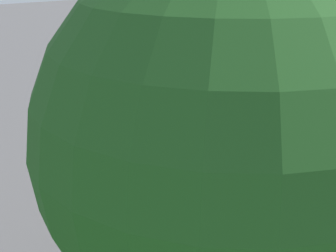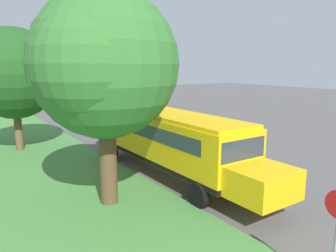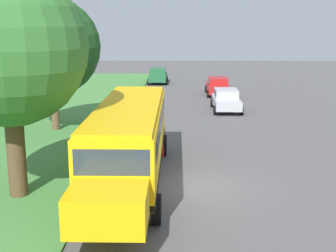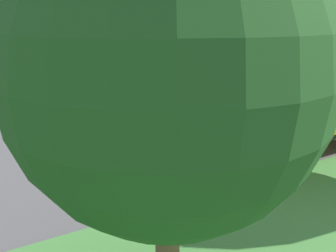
{
  "view_description": "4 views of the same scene",
  "coord_description": "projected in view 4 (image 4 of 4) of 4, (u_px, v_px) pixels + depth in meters",
  "views": [
    {
      "loc": [
        -12.82,
        13.86,
        7.52
      ],
      "look_at": [
        0.16,
        4.96,
        1.59
      ],
      "focal_mm": 50.0,
      "sensor_mm": 36.0,
      "label": 1
    },
    {
      "loc": [
        -11.55,
        -12.59,
        5.46
      ],
      "look_at": [
        -0.26,
        4.01,
        1.68
      ],
      "focal_mm": 35.0,
      "sensor_mm": 36.0,
      "label": 2
    },
    {
      "loc": [
        -0.76,
        -17.44,
        6.37
      ],
      "look_at": [
        -1.21,
        5.51,
        1.21
      ],
      "focal_mm": 50.0,
      "sensor_mm": 36.0,
      "label": 3
    },
    {
      "loc": [
        -13.63,
        13.09,
        5.87
      ],
      "look_at": [
        0.06,
        4.5,
        1.34
      ],
      "focal_mm": 42.0,
      "sensor_mm": 36.0,
      "label": 4
    }
  ],
  "objects": [
    {
      "name": "oak_tree_roadside_mid",
      "position": [
        160.0,
        67.0,
        6.59
      ],
      "size": [
        5.62,
        5.62,
        7.74
      ],
      "color": "brown",
      "rests_on": "ground"
    },
    {
      "name": "school_bus",
      "position": [
        284.0,
        114.0,
        16.47
      ],
      "size": [
        2.85,
        12.42,
        3.16
      ],
      "color": "yellow",
      "rests_on": "ground"
    },
    {
      "name": "ground_plane",
      "position": [
        246.0,
        139.0,
        19.4
      ],
      "size": [
        120.0,
        120.0,
        0.0
      ],
      "primitive_type": "plane",
      "color": "#565454"
    }
  ]
}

